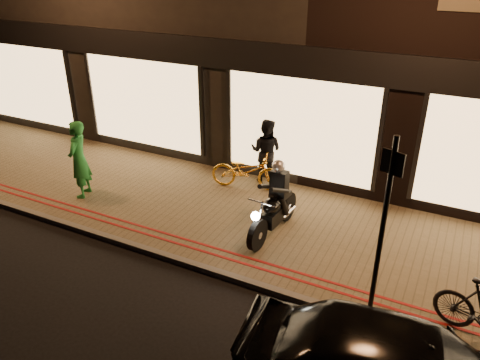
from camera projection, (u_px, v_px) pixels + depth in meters
name	position (u px, v px, depth m)	size (l,w,h in m)	color
ground	(219.00, 278.00, 8.49)	(90.00, 90.00, 0.00)	black
sidewalk	(264.00, 224.00, 10.06)	(50.00, 4.00, 0.12)	brown
kerb_stone	(220.00, 274.00, 8.50)	(50.00, 0.14, 0.12)	#59544C
red_kerb_lines	(233.00, 257.00, 8.87)	(50.00, 0.26, 0.01)	maroon
motorcycle	(274.00, 206.00, 9.38)	(0.60, 1.94, 1.59)	black
sign_post	(384.00, 220.00, 6.85)	(0.34, 0.16, 3.00)	black
bicycle_gold	(247.00, 171.00, 11.28)	(0.60, 1.73, 0.91)	gold
person_green	(79.00, 160.00, 10.73)	(0.67, 0.44, 1.84)	#217C32
person_dark	(266.00, 151.00, 11.44)	(0.79, 0.62, 1.64)	black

